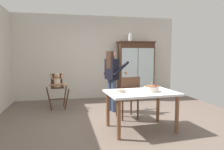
% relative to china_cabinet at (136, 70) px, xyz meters
% --- Properties ---
extents(ground_plane, '(6.24, 6.24, 0.00)m').
position_rel_china_cabinet_xyz_m(ground_plane, '(-1.26, -2.37, -0.94)').
color(ground_plane, '#66564C').
extents(wall_back, '(5.32, 0.06, 2.70)m').
position_rel_china_cabinet_xyz_m(wall_back, '(-1.26, 0.26, 0.41)').
color(wall_back, beige).
rests_on(wall_back, ground_plane).
extents(china_cabinet, '(1.23, 0.48, 1.87)m').
position_rel_china_cabinet_xyz_m(china_cabinet, '(0.00, 0.00, 0.00)').
color(china_cabinet, '#422819').
rests_on(china_cabinet, ground_plane).
extents(ceramic_vase, '(0.13, 0.13, 0.27)m').
position_rel_china_cabinet_xyz_m(ceramic_vase, '(-0.19, 0.00, 1.05)').
color(ceramic_vase, white).
rests_on(ceramic_vase, china_cabinet).
extents(high_chair_with_toddler, '(0.64, 0.73, 0.95)m').
position_rel_china_cabinet_xyz_m(high_chair_with_toddler, '(-2.51, -0.89, -0.29)').
color(high_chair_with_toddler, '#422819').
rests_on(high_chair_with_toddler, ground_plane).
extents(adult_person, '(0.64, 0.63, 1.53)m').
position_rel_china_cabinet_xyz_m(adult_person, '(-1.14, -1.47, 0.03)').
color(adult_person, '#3D4C6B').
rests_on(adult_person, ground_plane).
extents(dining_table, '(1.36, 0.97, 0.74)m').
position_rel_china_cabinet_xyz_m(dining_table, '(-0.87, -2.85, -0.31)').
color(dining_table, silver).
rests_on(dining_table, ground_plane).
extents(birthday_cake, '(0.28, 0.28, 0.19)m').
position_rel_china_cabinet_xyz_m(birthday_cake, '(-0.68, -2.88, -0.15)').
color(birthday_cake, beige).
rests_on(birthday_cake, dining_table).
extents(serving_bowl, '(0.18, 0.18, 0.05)m').
position_rel_china_cabinet_xyz_m(serving_bowl, '(-1.27, -2.82, -0.18)').
color(serving_bowl, '#C6AD93').
rests_on(serving_bowl, dining_table).
extents(dining_chair_far_side, '(0.49, 0.49, 0.96)m').
position_rel_china_cabinet_xyz_m(dining_chair_far_side, '(-0.91, -2.19, -0.39)').
color(dining_chair_far_side, '#422819').
rests_on(dining_chair_far_side, ground_plane).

